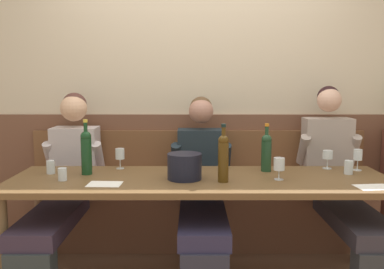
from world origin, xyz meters
TOP-DOWN VIEW (x-y plane):
  - room_wall_back at (0.00, 1.09)m, footprint 6.80×0.08m
  - wood_wainscot_panel at (0.00, 1.04)m, footprint 6.80×0.03m
  - wall_bench at (0.00, 0.83)m, footprint 2.84×0.42m
  - dining_table at (0.00, 0.16)m, footprint 2.54×0.76m
  - person_right_seat at (-1.01, 0.50)m, footprint 0.47×1.22m
  - person_center_left_seat at (0.02, 0.47)m, footprint 0.48×1.21m
  - person_left_seat at (1.05, 0.48)m, footprint 0.48×1.21m
  - ice_bucket at (-0.11, 0.12)m, footprint 0.23×0.23m
  - wine_bottle_green_tall at (0.14, 0.05)m, footprint 0.07×0.07m
  - wine_bottle_amber_mid at (-0.79, 0.26)m, footprint 0.07×0.07m
  - wine_bottle_clear_water at (0.47, 0.36)m, footprint 0.07×0.07m
  - wine_glass_center_front at (1.14, 0.39)m, footprint 0.06×0.06m
  - wine_glass_mid_left at (-0.59, 0.45)m, footprint 0.07×0.07m
  - wine_glass_mid_right at (0.51, 0.11)m, footprint 0.07×0.07m
  - wine_glass_left_end at (0.94, 0.45)m, footprint 0.07×0.07m
  - water_tumbler_right at (-0.90, 0.08)m, footprint 0.06×0.06m
  - water_tumbler_left at (-1.04, 0.28)m, footprint 0.06×0.06m
  - water_tumbler_center at (1.03, 0.27)m, footprint 0.06×0.06m
  - tasting_sheet_left_guest at (-0.61, -0.01)m, footprint 0.22×0.16m
  - tasting_sheet_right_guest at (1.05, -0.09)m, footprint 0.23×0.17m

SIDE VIEW (x-z plane):
  - wall_bench at x=0.00m, z-range -0.19..0.75m
  - wood_wainscot_panel at x=0.00m, z-range 0.00..1.08m
  - person_center_left_seat at x=0.02m, z-range -0.01..1.23m
  - person_left_seat at x=1.05m, z-range -0.03..1.30m
  - person_right_seat at x=-1.01m, z-range 0.00..1.27m
  - dining_table at x=0.00m, z-range 0.29..1.02m
  - tasting_sheet_left_guest at x=-0.61m, z-range 0.73..0.73m
  - tasting_sheet_right_guest at x=1.05m, z-range 0.73..0.73m
  - water_tumbler_right at x=-0.90m, z-range 0.73..0.81m
  - water_tumbler_left at x=-1.04m, z-range 0.73..0.82m
  - water_tumbler_center at x=1.03m, z-range 0.73..0.82m
  - ice_bucket at x=-0.11m, z-range 0.73..0.90m
  - wine_glass_left_end at x=0.94m, z-range 0.76..0.89m
  - wine_glass_mid_right at x=0.51m, z-range 0.75..0.90m
  - wine_glass_center_front at x=1.14m, z-range 0.75..0.91m
  - wine_glass_mid_left at x=-0.59m, z-range 0.76..0.91m
  - wine_bottle_clear_water at x=0.47m, z-range 0.70..1.05m
  - wine_bottle_amber_mid at x=-0.79m, z-range 0.70..1.08m
  - wine_bottle_green_tall at x=0.14m, z-range 0.71..1.08m
  - room_wall_back at x=0.00m, z-range 0.00..2.80m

